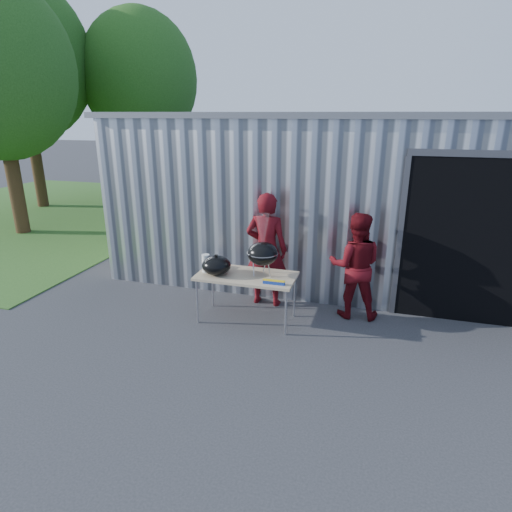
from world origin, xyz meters
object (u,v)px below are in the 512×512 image
(kettle_grill, at_px, (263,249))
(person_bystander, at_px, (355,266))
(person_cook, at_px, (266,250))
(folding_table, at_px, (246,277))

(kettle_grill, bearing_deg, person_bystander, 23.11)
(person_cook, distance_m, person_bystander, 1.45)
(folding_table, xyz_separation_m, kettle_grill, (0.24, 0.06, 0.46))
(kettle_grill, xyz_separation_m, person_cook, (-0.11, 0.63, -0.22))
(person_cook, bearing_deg, folding_table, 80.15)
(folding_table, bearing_deg, person_cook, 79.23)
(folding_table, xyz_separation_m, person_bystander, (1.57, 0.62, 0.13))
(kettle_grill, xyz_separation_m, person_bystander, (1.33, 0.57, -0.33))
(person_cook, xyz_separation_m, person_bystander, (1.44, -0.06, -0.11))
(folding_table, xyz_separation_m, person_cook, (0.13, 0.69, 0.24))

